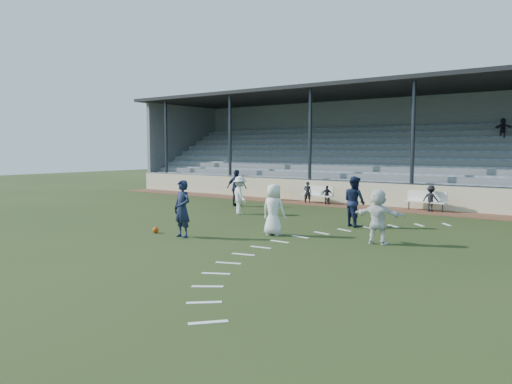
# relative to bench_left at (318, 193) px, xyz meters

# --- Properties ---
(ground) EXTENTS (90.00, 90.00, 0.00)m
(ground) POSITION_rel_bench_left_xyz_m (1.88, -10.70, -0.58)
(ground) COLOR #233114
(ground) RESTS_ON ground
(cinder_track) EXTENTS (34.00, 2.00, 0.02)m
(cinder_track) POSITION_rel_bench_left_xyz_m (1.88, -0.20, -0.57)
(cinder_track) COLOR brown
(cinder_track) RESTS_ON ground
(retaining_wall) EXTENTS (34.00, 0.18, 1.20)m
(retaining_wall) POSITION_rel_bench_left_xyz_m (1.88, 0.85, 0.02)
(retaining_wall) COLOR beige
(retaining_wall) RESTS_ON ground
(bench_left) EXTENTS (2.04, 0.75, 0.95)m
(bench_left) POSITION_rel_bench_left_xyz_m (0.00, 0.00, 0.00)
(bench_left) COLOR white
(bench_left) RESTS_ON cinder_track
(bench_right) EXTENTS (2.03, 0.68, 0.95)m
(bench_right) POSITION_rel_bench_left_xyz_m (5.90, 0.20, 0.00)
(bench_right) COLOR white
(bench_right) RESTS_ON cinder_track
(trash_bin) EXTENTS (0.52, 0.52, 0.82)m
(trash_bin) POSITION_rel_bench_left_xyz_m (-2.79, -0.07, -0.15)
(trash_bin) COLOR yellow
(trash_bin) RESTS_ON cinder_track
(football) EXTENTS (0.22, 0.22, 0.22)m
(football) POSITION_rel_bench_left_xyz_m (0.23, -12.00, -0.47)
(football) COLOR #BE400B
(football) RESTS_ON ground
(player_white_lead) EXTENTS (0.92, 0.65, 1.80)m
(player_white_lead) POSITION_rel_bench_left_xyz_m (3.86, -9.81, 0.31)
(player_white_lead) COLOR silver
(player_white_lead) RESTS_ON ground
(player_navy_lead) EXTENTS (0.75, 0.53, 1.95)m
(player_navy_lead) POSITION_rel_bench_left_xyz_m (1.62, -12.02, 0.39)
(player_navy_lead) COLOR #141C38
(player_navy_lead) RESTS_ON ground
(player_navy_mid) EXTENTS (1.19, 1.11, 1.96)m
(player_navy_mid) POSITION_rel_bench_left_xyz_m (5.24, -6.31, 0.40)
(player_navy_mid) COLOR #141C38
(player_navy_mid) RESTS_ON ground
(player_white_wing) EXTENTS (1.30, 1.14, 1.75)m
(player_white_wing) POSITION_rel_bench_left_xyz_m (-0.61, -6.12, 0.29)
(player_white_wing) COLOR silver
(player_white_wing) RESTS_ON ground
(player_navy_wing) EXTENTS (1.20, 0.70, 1.92)m
(player_navy_wing) POSITION_rel_bench_left_xyz_m (-2.74, -3.74, 0.38)
(player_navy_wing) COLOR #141C38
(player_navy_wing) RESTS_ON ground
(player_white_back) EXTENTS (1.67, 0.68, 1.75)m
(player_white_back) POSITION_rel_bench_left_xyz_m (7.43, -9.13, 0.29)
(player_white_back) COLOR silver
(player_white_back) RESTS_ON ground
(sub_left_near) EXTENTS (0.51, 0.43, 1.18)m
(sub_left_near) POSITION_rel_bench_left_xyz_m (-0.48, -0.32, 0.03)
(sub_left_near) COLOR black
(sub_left_near) RESTS_ON cinder_track
(sub_left_far) EXTENTS (0.64, 0.40, 1.01)m
(sub_left_far) POSITION_rel_bench_left_xyz_m (0.72, -0.28, -0.06)
(sub_left_far) COLOR black
(sub_left_far) RESTS_ON cinder_track
(sub_right) EXTENTS (0.84, 0.53, 1.25)m
(sub_right) POSITION_rel_bench_left_xyz_m (6.19, -0.04, 0.06)
(sub_right) COLOR black
(sub_right) RESTS_ON cinder_track
(grandstand) EXTENTS (34.60, 9.00, 6.61)m
(grandstand) POSITION_rel_bench_left_xyz_m (1.89, 5.56, 1.62)
(grandstand) COLOR gray
(grandstand) RESTS_ON ground
(penalty_arc) EXTENTS (3.89, 14.63, 0.01)m
(penalty_arc) POSITION_rel_bench_left_xyz_m (6.00, -10.70, -0.58)
(penalty_arc) COLOR white
(penalty_arc) RESTS_ON ground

